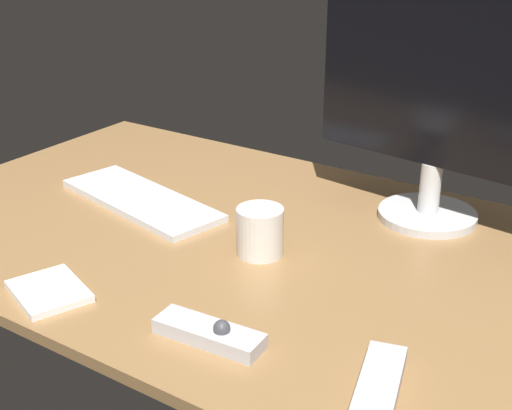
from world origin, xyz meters
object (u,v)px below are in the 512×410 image
object	(u,v)px
monitor	(442,74)
keyboard	(141,200)
notepad	(49,291)
media_remote	(210,333)
coffee_mug	(260,231)
tv_remote	(378,388)

from	to	relation	value
monitor	keyboard	bearing A→B (deg)	-146.80
notepad	monitor	bearing A→B (deg)	57.25
keyboard	notepad	world-z (taller)	keyboard
media_remote	coffee_mug	distance (cm)	27.74
keyboard	tv_remote	xyz separation A→B (cm)	(66.15, -29.45, 0.50)
media_remote	tv_remote	size ratio (longest dim) A/B	0.99
coffee_mug	notepad	world-z (taller)	coffee_mug
keyboard	media_remote	xyz separation A→B (cm)	(41.23, -31.35, 0.54)
keyboard	notepad	xyz separation A→B (cm)	(12.51, -35.28, -0.10)
monitor	tv_remote	world-z (taller)	monitor
monitor	keyboard	size ratio (longest dim) A/B	1.34
notepad	tv_remote	bearing A→B (deg)	6.21
media_remote	tv_remote	distance (cm)	24.99
media_remote	tv_remote	world-z (taller)	media_remote
tv_remote	media_remote	bearing A→B (deg)	-101.07
coffee_mug	tv_remote	bearing A→B (deg)	-35.74
tv_remote	notepad	distance (cm)	53.95
keyboard	notepad	bearing A→B (deg)	-58.07
tv_remote	coffee_mug	bearing A→B (deg)	-141.18
monitor	tv_remote	size ratio (longest dim) A/B	3.06
tv_remote	monitor	bearing A→B (deg)	179.73
monitor	media_remote	xyz separation A→B (cm)	(-10.13, -56.47, -27.07)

